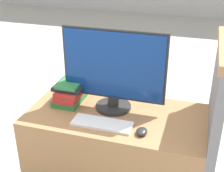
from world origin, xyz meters
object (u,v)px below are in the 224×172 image
keyboard (102,124)px  book_stack (71,92)px  monitor (114,70)px  mouse (142,131)px

keyboard → book_stack: bearing=143.8°
monitor → mouse: bearing=-45.0°
monitor → mouse: monitor is taller
book_stack → monitor: bearing=0.2°
keyboard → monitor: bearing=88.8°
monitor → book_stack: bearing=-179.8°
keyboard → mouse: mouse is taller
keyboard → book_stack: size_ratio=1.40×
keyboard → book_stack: 0.37m
keyboard → mouse: (0.24, -0.02, 0.01)m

